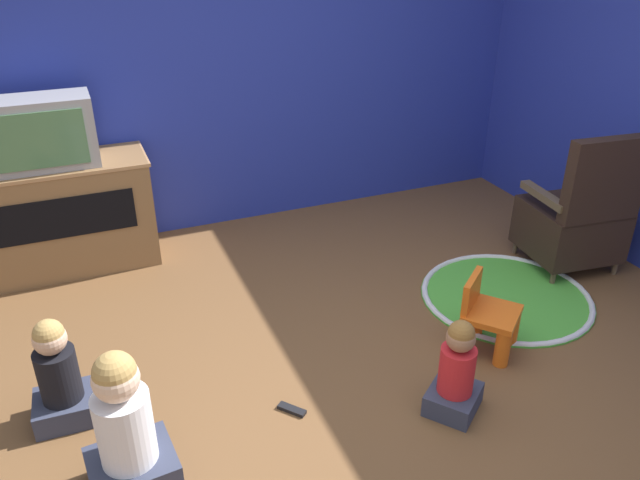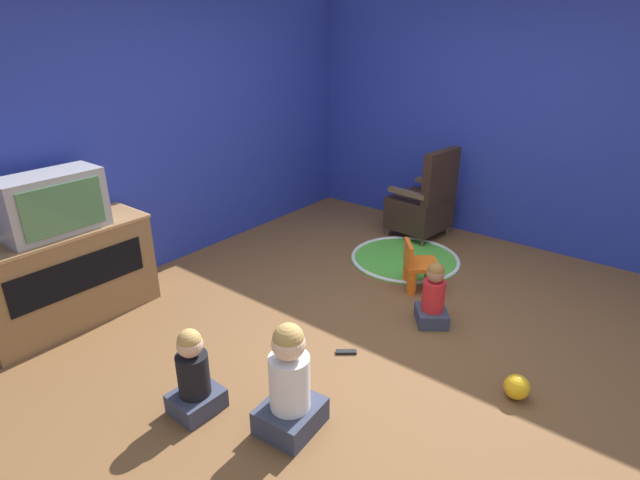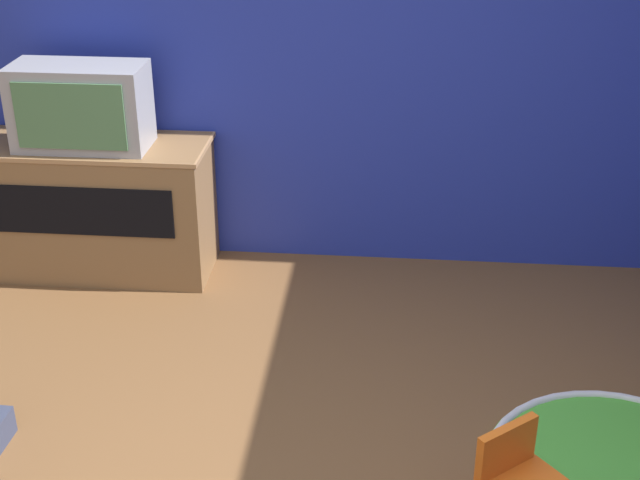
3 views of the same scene
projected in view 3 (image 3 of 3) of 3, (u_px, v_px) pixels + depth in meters
wall_back at (305, 28)px, 4.84m from camera, size 5.47×0.12×2.70m
tv_cabinet at (96, 206)px, 5.06m from camera, size 1.32×0.52×0.77m
television at (81, 107)px, 4.75m from camera, size 0.71×0.35×0.45m
play_mat at (622, 473)px, 3.62m from camera, size 1.11×1.11×0.04m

